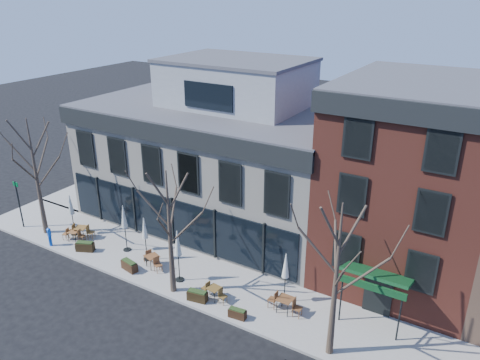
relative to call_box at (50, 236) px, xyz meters
The scene contains 24 objects.
ground 7.99m from the call_box, 31.92° to the left, with size 120.00×120.00×0.00m, color black.
sidewalk_front 10.23m from the call_box, 11.59° to the left, with size 33.50×4.70×0.15m, color gray.
sidewalk_side 11.18m from the call_box, 113.84° to the left, with size 4.50×12.00×0.15m, color gray.
corner_building 12.14m from the call_box, 53.66° to the left, with size 18.39×10.39×11.10m.
red_brick_building 22.30m from the call_box, 24.94° to the left, with size 8.20×11.78×11.18m.
tree_corner 3.96m from the call_box, 150.26° to the left, with size 3.93×3.98×7.92m.
tree_mid 10.20m from the call_box, ahead, with size 3.50×3.55×7.04m.
tree_right 19.03m from the call_box, ahead, with size 3.72×3.77×7.48m.
sign_pole 4.02m from the call_box, 169.45° to the left, with size 0.50×0.10×3.40m.
call_box is the anchor object (origin of this frame).
cafe_set_0 1.46m from the call_box, 59.02° to the left, with size 1.60×0.87×0.82m.
cafe_set_1 1.95m from the call_box, 62.02° to the left, with size 1.85×1.13×0.96m.
cafe_set_2 7.40m from the call_box, 11.69° to the left, with size 1.77×1.02×0.91m.
cafe_set_4 12.10m from the call_box, ahead, with size 1.65×0.72×0.85m.
cafe_set_5 15.85m from the call_box, ahead, with size 1.87×0.76×0.99m.
umbrella_0 2.27m from the call_box, 87.10° to the left, with size 0.46×0.46×2.87m.
umbrella_1 5.26m from the call_box, 24.82° to the left, with size 0.50×0.50×3.10m.
umbrella_2 6.80m from the call_box, 16.91° to the left, with size 0.45×0.45×2.82m.
umbrella_3 9.64m from the call_box, ahead, with size 0.50×0.50×3.15m.
umbrella_4 15.62m from the call_box, ahead, with size 0.46×0.46×2.90m.
planter_0 2.52m from the call_box, 16.32° to the left, with size 1.20×0.87×0.63m.
planter_1 6.33m from the call_box, ahead, with size 1.15×0.64×0.61m.
planter_2 11.40m from the call_box, ahead, with size 1.13×0.61×0.60m.
planter_3 13.93m from the call_box, ahead, with size 0.94×0.46×0.51m.
Camera 1 is at (17.15, -20.25, 15.49)m, focal length 35.00 mm.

